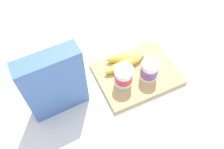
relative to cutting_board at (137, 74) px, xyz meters
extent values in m
plane|color=white|center=(0.00, 0.00, -0.01)|extent=(2.40, 2.40, 0.00)
cube|color=tan|center=(0.00, 0.00, 0.00)|extent=(0.33, 0.25, 0.02)
cube|color=#4770B7|center=(0.33, 0.00, 0.13)|extent=(0.21, 0.08, 0.28)
cylinder|color=white|center=(-0.03, 0.04, 0.05)|extent=(0.07, 0.07, 0.08)
cylinder|color=#7A4C99|center=(-0.03, 0.04, 0.05)|extent=(0.07, 0.07, 0.04)
cylinder|color=silver|center=(-0.03, 0.04, 0.09)|extent=(0.07, 0.07, 0.00)
cylinder|color=white|center=(0.08, 0.02, 0.05)|extent=(0.07, 0.07, 0.08)
cylinder|color=#DB384C|center=(0.08, 0.02, 0.05)|extent=(0.07, 0.07, 0.03)
cylinder|color=silver|center=(0.08, 0.02, 0.10)|extent=(0.08, 0.08, 0.00)
ellipsoid|color=#EFCB49|center=(0.02, -0.08, 0.03)|extent=(0.16, 0.08, 0.04)
ellipsoid|color=#EFCB49|center=(0.04, -0.05, 0.03)|extent=(0.18, 0.05, 0.04)
cylinder|color=brown|center=(-0.05, -0.05, 0.02)|extent=(0.01, 0.01, 0.02)
camera|label=1|loc=(0.34, 0.47, 0.78)|focal=37.06mm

